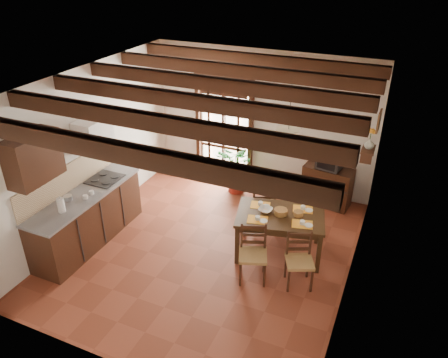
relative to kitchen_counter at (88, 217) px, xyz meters
The scene contains 25 objects.
ground_plane 2.10m from the kitchen_counter, 17.06° to the left, with size 5.00×5.00×0.00m, color brown.
room_shell 2.45m from the kitchen_counter, 17.06° to the left, with size 4.52×5.02×2.81m.
ceiling_beams 3.02m from the kitchen_counter, 17.06° to the left, with size 4.50×4.34×0.20m.
french_door 3.33m from the kitchen_counter, 69.23° to the left, with size 1.26×0.11×2.32m.
kitchen_counter is the anchor object (origin of this frame).
upper_cabinet 1.55m from the kitchen_counter, 99.72° to the right, with size 0.35×0.80×0.70m, color #321A10.
range_hood 1.38m from the kitchen_counter, 99.79° to the left, with size 0.38×0.60×0.54m.
counter_items 0.49m from the kitchen_counter, 89.91° to the left, with size 0.50×1.43×0.25m.
dining_table 3.20m from the kitchen_counter, 17.71° to the left, with size 1.54×1.18×0.74m.
chair_near_left 2.88m from the kitchen_counter, ahead, with size 0.52×0.51×0.89m.
chair_near_right 3.56m from the kitchen_counter, ahead, with size 0.51×0.50×0.85m.
chair_far_left 3.00m from the kitchen_counter, 31.69° to the left, with size 0.54×0.53×0.89m.
chair_far_right 3.65m from the kitchen_counter, 28.34° to the left, with size 0.50×0.49×0.95m.
table_setting 3.21m from the kitchen_counter, 17.71° to the left, with size 1.00×0.67×0.09m.
table_bowl 2.97m from the kitchen_counter, 19.00° to the left, with size 0.22×0.22×0.05m, color white.
sideboard 4.44m from the kitchen_counter, 39.57° to the left, with size 0.92×0.41×0.78m, color #321A10.
crt_tv 4.46m from the kitchen_counter, 39.51° to the left, with size 0.49×0.46×0.37m.
fuse_box 4.80m from the kitchen_counter, 41.72° to the left, with size 0.25×0.03×0.32m, color white.
plant_pot 3.07m from the kitchen_counter, 57.38° to the left, with size 0.33×0.33×0.20m, color maroon.
potted_plant 3.05m from the kitchen_counter, 57.38° to the left, with size 1.96×1.68×2.19m, color #144C19.
wall_shelf 4.76m from the kitchen_counter, 28.25° to the left, with size 0.20×0.42×0.20m.
shelf_vase 4.80m from the kitchen_counter, 28.25° to the left, with size 0.15×0.15×0.15m, color #B2BFB2.
shelf_flowers 4.85m from the kitchen_counter, 28.25° to the left, with size 0.14×0.14×0.36m.
framed_picture 4.98m from the kitchen_counter, 27.77° to the left, with size 0.03×0.32×0.32m.
pendant_lamp 3.60m from the kitchen_counter, 19.40° to the left, with size 0.36×0.36×0.84m.
Camera 1 is at (2.59, -5.27, 4.51)m, focal length 35.00 mm.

